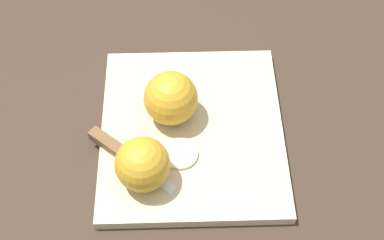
{
  "coord_description": "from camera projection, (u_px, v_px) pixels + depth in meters",
  "views": [
    {
      "loc": [
        0.48,
        -0.04,
        0.71
      ],
      "look_at": [
        0.0,
        0.0,
        0.04
      ],
      "focal_mm": 50.0,
      "sensor_mm": 36.0,
      "label": 1
    }
  ],
  "objects": [
    {
      "name": "apple_half_right",
      "position": [
        143.0,
        165.0,
        0.76
      ],
      "size": [
        0.08,
        0.08,
        0.08
      ],
      "rotation": [
        0.0,
        0.0,
        6.03
      ],
      "color": "gold",
      "rests_on": "cutting_board"
    },
    {
      "name": "cutting_board",
      "position": [
        192.0,
        131.0,
        0.85
      ],
      "size": [
        0.34,
        0.3,
        0.02
      ],
      "color": "#D1B789",
      "rests_on": "ground_plane"
    },
    {
      "name": "ground_plane",
      "position": [
        192.0,
        134.0,
        0.86
      ],
      "size": [
        4.0,
        4.0,
        0.0
      ],
      "primitive_type": "plane",
      "color": "#38281E"
    },
    {
      "name": "knife",
      "position": [
        114.0,
        148.0,
        0.81
      ],
      "size": [
        0.12,
        0.13,
        0.02
      ],
      "rotation": [
        0.0,
        0.0,
        0.83
      ],
      "color": "silver",
      "rests_on": "cutting_board"
    },
    {
      "name": "apple_slice",
      "position": [
        180.0,
        154.0,
        0.81
      ],
      "size": [
        0.05,
        0.05,
        0.01
      ],
      "color": "beige",
      "rests_on": "cutting_board"
    },
    {
      "name": "apple_half_left",
      "position": [
        171.0,
        98.0,
        0.82
      ],
      "size": [
        0.08,
        0.08,
        0.08
      ],
      "rotation": [
        0.0,
        0.0,
        3.16
      ],
      "color": "gold",
      "rests_on": "cutting_board"
    }
  ]
}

